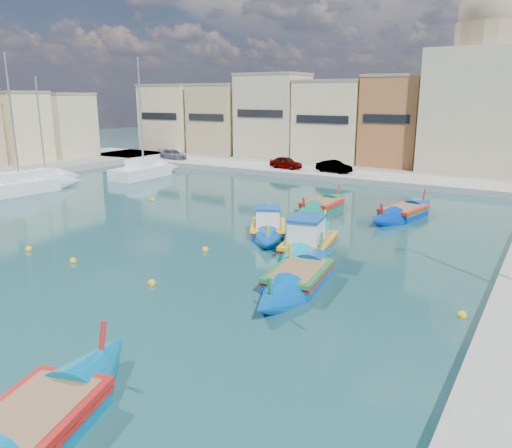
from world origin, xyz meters
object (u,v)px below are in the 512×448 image
Objects in this scene: yacht_midnorth at (56,179)px; luzzu_cyan_south at (35,427)px; yacht_north at (154,170)px; luzzu_blue_south at (299,278)px; luzzu_green at (322,207)px; yacht_mid at (38,185)px; luzzu_blue_cabin at (268,229)px; luzzu_cyan_mid at (404,213)px; church_block at (482,93)px; luzzu_turquoise_cabin at (309,246)px.

luzzu_cyan_south is at bearing -37.99° from yacht_midnorth.
yacht_north is at bearing 128.82° from luzzu_cyan_south.
luzzu_blue_south is 12.61m from luzzu_cyan_south.
yacht_mid reaches higher than luzzu_green.
yacht_midnorth is (-26.34, -2.71, 0.14)m from luzzu_green.
luzzu_blue_cabin is 0.63× the size of yacht_mid.
luzzu_green is (-5.68, -0.99, -0.00)m from luzzu_cyan_mid.
luzzu_cyan_south is 0.87× the size of yacht_midnorth.
luzzu_blue_cabin is at bearing -10.89° from yacht_midnorth.
luzzu_green is 15.01m from luzzu_blue_south.
church_block is 23.94m from luzzu_cyan_mid.
luzzu_blue_south is at bearing -50.31° from luzzu_blue_cabin.
luzzu_cyan_mid is 27.69m from luzzu_cyan_south.
yacht_midnorth reaches higher than luzzu_turquoise_cabin.
church_block reaches higher than luzzu_turquoise_cabin.
luzzu_cyan_south is (0.74, -16.95, -0.09)m from luzzu_turquoise_cabin.
luzzu_blue_cabin is (-6.83, -31.25, -8.06)m from church_block.
luzzu_blue_south is at bearing -92.43° from church_block.
church_block is 34.57m from yacht_north.
yacht_midnorth is at bearing 169.11° from luzzu_blue_cabin.
luzzu_cyan_south is (4.32, -26.66, 0.02)m from luzzu_green.
luzzu_cyan_mid is at bearing 6.60° from yacht_midnorth.
yacht_mid is at bearing 144.30° from luzzu_cyan_south.
yacht_midnorth is at bearing 142.01° from luzzu_cyan_south.
church_block is 2.33× the size of luzzu_green.
yacht_north is at bearing 147.80° from luzzu_blue_cabin.
luzzu_cyan_mid is at bearing 88.16° from luzzu_blue_south.
church_block reaches higher than luzzu_blue_south.
luzzu_green is 0.86× the size of luzzu_blue_south.
church_block reaches higher than yacht_midnorth.
yacht_mid is (-2.56, -11.97, -0.01)m from yacht_north.
luzzu_turquoise_cabin is 1.31× the size of luzzu_blue_cabin.
luzzu_cyan_mid is (5.72, 8.77, -0.07)m from luzzu_blue_cabin.
church_block is 42.98m from yacht_midnorth.
luzzu_cyan_south reaches higher than luzzu_blue_south.
luzzu_cyan_mid is 0.72× the size of yacht_north.
luzzu_cyan_south is (-1.36, -27.65, 0.02)m from luzzu_cyan_mid.
luzzu_green is at bearing 5.88° from yacht_midnorth.
luzzu_cyan_mid is 1.12× the size of luzzu_green.
luzzu_blue_south is 0.75× the size of yacht_north.
luzzu_blue_cabin is 0.96× the size of luzzu_green.
luzzu_cyan_south is 0.72× the size of yacht_north.
luzzu_turquoise_cabin is at bearing -31.66° from yacht_north.
yacht_mid reaches higher than yacht_midnorth.
luzzu_cyan_mid is at bearing 9.92° from luzzu_green.
luzzu_green is 26.48m from yacht_midnorth.
church_block reaches higher than luzzu_cyan_south.
luzzu_cyan_south is 42.01m from yacht_north.
yacht_midnorth reaches higher than luzzu_green.
church_block is 1.50× the size of yacht_north.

